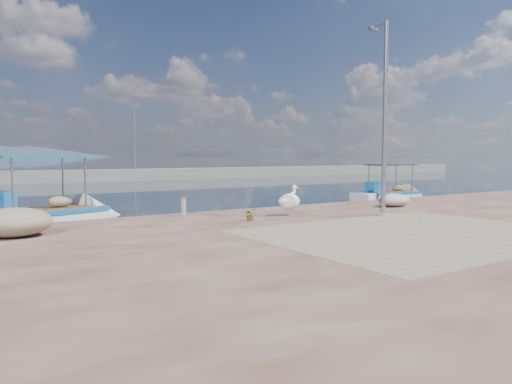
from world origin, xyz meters
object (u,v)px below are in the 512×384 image
object	(u,v)px
pelican	(290,201)
boat_right	(390,197)
lamp_post	(384,125)
boat_left	(39,220)
bollard_near	(184,205)

from	to	relation	value
pelican	boat_right	bearing A→B (deg)	10.28
lamp_post	boat_right	bearing A→B (deg)	40.63
boat_left	lamp_post	xyz separation A→B (m)	(10.36, -7.91, 3.55)
boat_right	bollard_near	bearing A→B (deg)	-163.06
boat_left	boat_right	world-z (taller)	boat_left
boat_left	pelican	size ratio (longest dim) A/B	5.89
boat_left	bollard_near	world-z (taller)	boat_left
lamp_post	bollard_near	world-z (taller)	lamp_post
bollard_near	boat_left	bearing A→B (deg)	136.70
lamp_post	boat_left	bearing A→B (deg)	142.64
boat_right	lamp_post	size ratio (longest dim) A/B	0.76
lamp_post	bollard_near	size ratio (longest dim) A/B	9.21
boat_right	pelican	size ratio (longest dim) A/B	4.53
lamp_post	bollard_near	xyz separation A→B (m)	(-6.13, 3.92, -2.89)
lamp_post	pelican	bearing A→B (deg)	141.74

